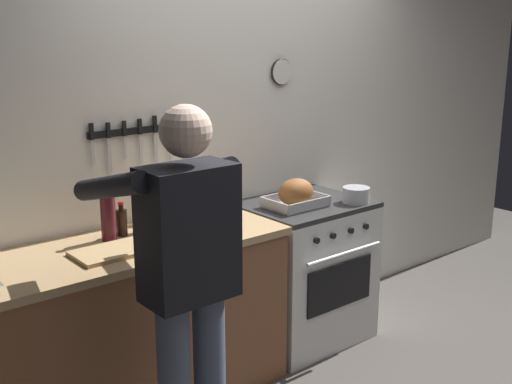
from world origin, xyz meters
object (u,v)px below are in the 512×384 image
object	(u,v)px
roasting_pan	(296,194)
bottle_dish_soap	(154,204)
person_cook	(187,275)
bottle_soy_sauce	(122,222)
stove	(303,271)
bottle_cooking_oil	(143,211)
saucepan	(356,195)
bottle_wine_red	(108,216)
cutting_board	(112,252)

from	to	relation	value
roasting_pan	bottle_dish_soap	world-z (taller)	bottle_dish_soap
person_cook	bottle_soy_sauce	xyz separation A→B (m)	(0.12, 0.79, 0.02)
person_cook	bottle_dish_soap	distance (m)	0.98
stove	bottle_soy_sauce	xyz separation A→B (m)	(-1.18, 0.13, 0.52)
bottle_cooking_oil	stove	bearing A→B (deg)	-5.57
saucepan	bottle_wine_red	distance (m)	1.54
stove	bottle_cooking_oil	world-z (taller)	bottle_cooking_oil
saucepan	bottle_wine_red	size ratio (longest dim) A/B	0.55
cutting_board	saucepan	bearing A→B (deg)	-3.97
bottle_cooking_oil	bottle_dish_soap	distance (m)	0.20
stove	saucepan	distance (m)	0.59
bottle_cooking_oil	bottle_dish_soap	bearing A→B (deg)	43.60
stove	bottle_wine_red	bearing A→B (deg)	175.38
saucepan	roasting_pan	bearing A→B (deg)	156.00
stove	bottle_wine_red	size ratio (longest dim) A/B	2.94
roasting_pan	bottle_soy_sauce	bearing A→B (deg)	170.89
bottle_soy_sauce	saucepan	bearing A→B (deg)	-13.07
stove	cutting_board	world-z (taller)	cutting_board
saucepan	bottle_cooking_oil	bearing A→B (deg)	166.88
person_cook	cutting_board	distance (m)	0.57
saucepan	cutting_board	bearing A→B (deg)	176.03
stove	bottle_dish_soap	distance (m)	1.10
bottle_cooking_oil	bottle_wine_red	size ratio (longest dim) A/B	0.92
stove	person_cook	distance (m)	1.54
bottle_wine_red	bottle_cooking_oil	bearing A→B (deg)	0.49
person_cook	bottle_soy_sauce	distance (m)	0.80
saucepan	bottle_cooking_oil	world-z (taller)	bottle_cooking_oil
stove	bottle_dish_soap	bearing A→B (deg)	165.27
cutting_board	bottle_dish_soap	bearing A→B (deg)	37.85
bottle_cooking_oil	person_cook	bearing A→B (deg)	-107.03
saucepan	bottle_wine_red	world-z (taller)	bottle_wine_red
person_cook	bottle_cooking_oil	distance (m)	0.80
roasting_pan	bottle_cooking_oil	bearing A→B (deg)	171.29
saucepan	person_cook	bearing A→B (deg)	-163.52
cutting_board	bottle_wine_red	bearing A→B (deg)	66.37
roasting_pan	bottle_dish_soap	bearing A→B (deg)	160.57
person_cook	cutting_board	bearing A→B (deg)	19.26
person_cook	bottle_cooking_oil	world-z (taller)	person_cook
cutting_board	bottle_soy_sauce	xyz separation A→B (m)	(0.17, 0.22, 0.06)
cutting_board	bottle_cooking_oil	size ratio (longest dim) A/B	1.28
bottle_wine_red	bottle_soy_sauce	world-z (taller)	bottle_wine_red
bottle_cooking_oil	bottle_wine_red	xyz separation A→B (m)	(-0.20, -0.00, 0.01)
stove	bottle_wine_red	world-z (taller)	bottle_wine_red
cutting_board	bottle_soy_sauce	distance (m)	0.29
person_cook	bottle_dish_soap	size ratio (longest dim) A/B	6.82
person_cook	bottle_soy_sauce	bearing A→B (deg)	5.53
saucepan	bottle_cooking_oil	distance (m)	1.35
person_cook	saucepan	distance (m)	1.61
roasting_pan	bottle_cooking_oil	distance (m)	0.96
bottle_cooking_oil	bottle_soy_sauce	xyz separation A→B (m)	(-0.11, 0.02, -0.04)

